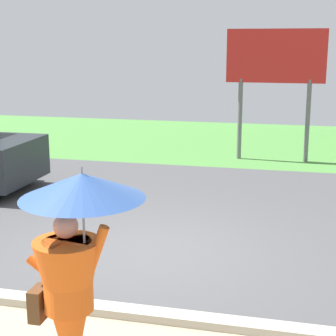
# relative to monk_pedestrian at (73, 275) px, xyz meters

# --- Properties ---
(ground_plane) EXTENTS (40.00, 22.00, 0.20)m
(ground_plane) POSITION_rel_monk_pedestrian_xyz_m (-0.34, 6.37, -1.18)
(ground_plane) COLOR #4C4C4F
(monk_pedestrian) EXTENTS (1.11, 1.08, 2.13)m
(monk_pedestrian) POSITION_rel_monk_pedestrian_xyz_m (0.00, 0.00, 0.00)
(monk_pedestrian) COLOR #E55B19
(monk_pedestrian) RESTS_ON ground_plane
(roadside_billboard) EXTENTS (2.60, 0.12, 3.50)m
(roadside_billboard) POSITION_rel_monk_pedestrian_xyz_m (1.24, 10.65, 1.41)
(roadside_billboard) COLOR slate
(roadside_billboard) RESTS_ON ground_plane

